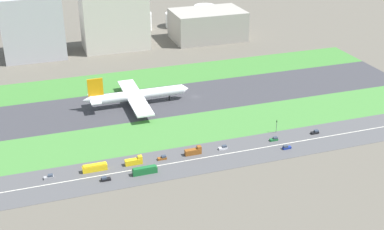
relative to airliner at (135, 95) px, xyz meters
name	(u,v)px	position (x,y,z in m)	size (l,w,h in m)	color
ground_plane	(195,97)	(38.22, 0.00, -6.23)	(800.00, 800.00, 0.00)	#5B564C
runway	(195,97)	(38.22, 0.00, -6.18)	(280.00, 46.00, 0.10)	#38383D
grass_median_north	(176,75)	(38.22, 41.00, -6.18)	(280.00, 36.00, 0.10)	#3D7A33
grass_median_south	(219,124)	(38.22, -41.00, -6.18)	(280.00, 36.00, 0.10)	#427F38
highway	(243,151)	(38.22, -73.00, -6.18)	(280.00, 28.00, 0.10)	#4C4C4F
highway_centerline	(243,151)	(38.22, -73.00, -6.13)	(266.00, 0.50, 0.01)	silver
airliner	(135,95)	(0.00, 0.00, 0.00)	(65.00, 56.00, 19.70)	white
car_0	(274,139)	(58.37, -68.00, -5.31)	(4.40, 1.80, 2.00)	#19662D
bus_0	(145,170)	(-13.59, -78.00, -4.41)	(11.60, 2.50, 3.50)	#19662D
car_4	(315,132)	(82.89, -68.00, -5.31)	(4.40, 1.80, 2.00)	black
truck_1	(194,151)	(13.74, -68.00, -4.56)	(8.40, 2.50, 4.00)	brown
car_1	(286,147)	(60.22, -78.00, -5.31)	(4.40, 1.80, 2.00)	navy
car_2	(105,179)	(-32.05, -78.00, -5.31)	(4.40, 1.80, 2.00)	black
car_5	(163,158)	(-2.28, -68.00, -5.31)	(4.40, 1.80, 2.00)	brown
bus_1	(95,168)	(-35.22, -68.00, -4.41)	(11.60, 2.50, 3.50)	yellow
truck_0	(134,161)	(-16.38, -68.00, -4.56)	(8.40, 2.50, 4.00)	yellow
car_3	(49,177)	(-56.14, -68.00, -5.31)	(4.40, 1.80, 2.00)	#99999E
car_6	(223,148)	(29.71, -68.00, -5.31)	(4.40, 1.80, 2.00)	silver
traffic_light	(277,125)	(63.61, -60.01, -1.94)	(0.36, 0.50, 7.20)	#4C4C51
terminal_building	(32,26)	(-51.78, 114.00, 17.33)	(44.12, 35.46, 47.12)	#B2B2B7
hangar_building	(115,20)	(10.28, 114.00, 16.59)	(50.63, 29.60, 45.65)	beige
office_tower	(207,25)	(88.24, 114.00, 5.86)	(59.02, 38.25, 24.18)	#9E998E
fuel_tank_west	(140,21)	(40.79, 159.00, 1.37)	(20.91, 20.91, 15.20)	silver
fuel_tank_centre	(177,20)	(75.27, 159.00, 0.10)	(20.98, 20.98, 12.65)	silver
fuel_tank_east	(205,15)	(102.35, 159.00, 2.48)	(19.71, 19.71, 17.43)	silver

